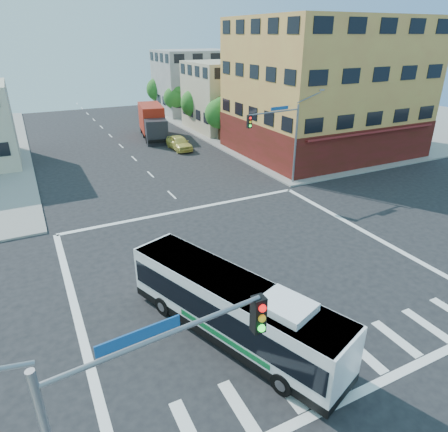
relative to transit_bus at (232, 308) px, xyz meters
name	(u,v)px	position (x,y,z in m)	size (l,w,h in m)	color
ground	(248,269)	(3.47, 4.59, -1.57)	(120.00, 120.00, 0.00)	black
sidewalk_ne	(327,116)	(38.47, 39.59, -1.50)	(50.00, 50.00, 0.15)	gray
corner_building_ne	(324,99)	(23.46, 23.07, 4.32)	(18.10, 15.44, 14.00)	gold
building_east_near	(234,96)	(20.45, 38.57, 2.94)	(12.06, 10.06, 9.00)	tan
building_east_far	(195,82)	(20.45, 52.57, 3.44)	(12.06, 10.06, 10.00)	#A4A49F
signal_mast_ne	(281,131)	(12.55, 15.21, 3.41)	(7.91, 1.13, 8.07)	gray
signal_mast_sw	(135,408)	(-5.61, -6.05, 3.41)	(7.91, 1.01, 8.07)	gray
street_tree_a	(220,112)	(15.37, 32.51, 2.02)	(3.60, 3.60, 5.53)	#3C2415
street_tree_b	(195,102)	(15.37, 40.51, 2.18)	(3.80, 3.80, 5.79)	#3C2415
street_tree_c	(175,96)	(15.37, 48.51, 1.89)	(3.40, 3.40, 5.29)	#3C2415
street_tree_d	(159,88)	(15.37, 56.51, 2.31)	(4.00, 4.00, 6.03)	#3C2415
transit_bus	(232,308)	(0.00, 0.00, 0.00)	(6.00, 10.96, 3.21)	black
box_truck	(153,123)	(8.31, 37.90, 0.38)	(4.08, 9.27, 4.03)	#242429
parked_car	(179,143)	(9.23, 30.92, -0.77)	(1.89, 4.71, 1.60)	#E1D059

